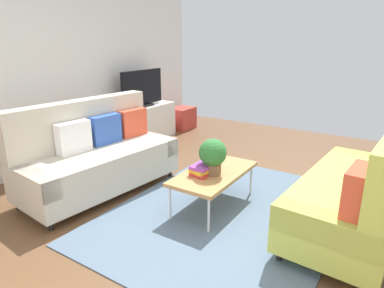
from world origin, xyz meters
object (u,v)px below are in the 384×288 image
Objects in this scene: couch_green at (361,191)px; storage_trunk at (182,118)px; coffee_table at (214,174)px; vase_0 at (116,107)px; bottle_0 at (133,103)px; tv_console at (143,124)px; potted_plant at (213,155)px; table_book_0 at (202,173)px; vase_1 at (123,106)px; tv at (142,89)px; couch_beige at (97,155)px; bottle_1 at (138,101)px.

storage_trunk is at bearing 61.18° from couch_green.
vase_0 is at bearing 68.50° from coffee_table.
coffee_table is 5.04× the size of bottle_0.
potted_plant is (-1.58, -2.35, 0.32)m from tv_console.
vase_1 is (1.23, 2.32, 0.27)m from table_book_0.
tv reaches higher than table_book_0.
couch_beige is 2.16m from tv.
potted_plant is 2.48× the size of vase_0.
tv reaches higher than vase_1.
table_book_0 reaches higher than coffee_table.
tv is 4.27× the size of bottle_1.
table_book_0 is at bearing 154.76° from coffee_table.
couch_green reaches higher than tv_console.
storage_trunk is 3.66× the size of vase_1.
couch_green is 8.34× the size of bottle_1.
bottle_1 reaches higher than coffee_table.
couch_green reaches higher than table_book_0.
bottle_1 is (0.11, 0.00, 0.01)m from bottle_0.
potted_plant reaches higher than table_book_0.
tv is 4.58× the size of bottle_0.
vase_0 is 0.15m from vase_1.
potted_plant is (0.32, -1.44, 0.18)m from couch_beige.
storage_trunk is (3.00, 0.81, -0.23)m from couch_beige.
tv_console is 6.42× the size of bottle_0.
storage_trunk is at bearing -158.99° from couch_beige.
vase_0 is (1.32, 0.96, 0.27)m from couch_beige.
coffee_table is at bearing 110.83° from couch_beige.
vase_0 is (1.08, 2.32, 0.28)m from table_book_0.
vase_1 is (-0.43, 0.05, 0.39)m from tv_console.
tv reaches higher than coffee_table.
bottle_0 is (-1.37, 0.06, 0.53)m from storage_trunk.
potted_plant is at bearing -140.01° from storage_trunk.
couch_beige is 1.80× the size of coffee_table.
vase_1 is at bearing 62.01° from table_book_0.
tv reaches higher than vase_0.
coffee_table is 3.45m from storage_trunk.
coffee_table is at bearing -123.06° from tv_console.
table_book_0 is (-0.08, 0.08, -0.20)m from potted_plant.
tv_console is 2.85m from potted_plant.
couch_green is 3.87m from vase_0.
couch_green is 3.85m from bottle_0.
tv is at bearing -9.33° from vase_1.
coffee_table is 4.70× the size of bottle_1.
potted_plant reaches higher than vase_0.
coffee_table is 2.58m from vase_0.
coffee_table is 2.12× the size of storage_trunk.
bottle_0 is (-0.27, -0.02, -0.20)m from tv.
tv_console is 9.86× the size of vase_1.
vase_0 is 0.43m from bottle_1.
storage_trunk is (1.10, -0.08, -0.73)m from tv.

